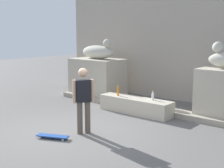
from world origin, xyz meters
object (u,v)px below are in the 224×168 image
at_px(bottle_clear, 153,96).
at_px(skater, 83,98).
at_px(bottle_orange, 118,91).
at_px(skateboard, 53,136).
at_px(statue_reclining_left, 98,52).

bearing_deg(bottle_clear, skater, -99.01).
bearing_deg(bottle_orange, bottle_clear, 7.61).
relative_size(skateboard, bottle_orange, 2.45).
xyz_separation_m(statue_reclining_left, bottle_clear, (3.22, -1.05, -1.18)).
bearing_deg(bottle_clear, statue_reclining_left, 161.88).
distance_m(skateboard, bottle_clear, 3.45).
relative_size(skater, bottle_clear, 5.99).
bearing_deg(skateboard, bottle_orange, 75.30).
distance_m(skater, skateboard, 1.19).
distance_m(skater, bottle_orange, 2.55).
bearing_deg(bottle_orange, statue_reclining_left, 148.49).
xyz_separation_m(skater, skateboard, (-0.29, -0.77, -0.86)).
bearing_deg(statue_reclining_left, skater, -47.54).
distance_m(statue_reclining_left, skateboard, 5.34).
xyz_separation_m(statue_reclining_left, bottle_orange, (1.99, -1.22, -1.15)).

